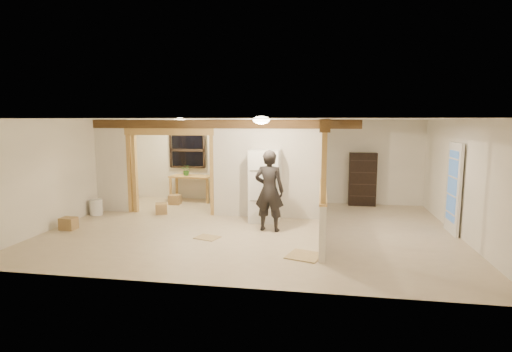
% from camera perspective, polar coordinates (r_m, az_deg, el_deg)
% --- Properties ---
extents(floor, '(9.00, 6.50, 0.01)m').
position_cam_1_polar(floor, '(9.25, -0.65, -7.58)').
color(floor, '#C8B595').
rests_on(floor, ground).
extents(ceiling, '(9.00, 6.50, 0.01)m').
position_cam_1_polar(ceiling, '(8.92, -0.68, 8.13)').
color(ceiling, white).
extents(wall_back, '(9.00, 0.01, 2.50)m').
position_cam_1_polar(wall_back, '(12.19, 2.00, 2.18)').
color(wall_back, white).
rests_on(wall_back, floor).
extents(wall_front, '(9.00, 0.01, 2.50)m').
position_cam_1_polar(wall_front, '(5.87, -6.21, -4.08)').
color(wall_front, white).
rests_on(wall_front, floor).
extents(wall_left, '(0.01, 6.50, 2.50)m').
position_cam_1_polar(wall_left, '(10.73, -25.05, 0.66)').
color(wall_left, white).
rests_on(wall_left, floor).
extents(wall_right, '(0.01, 6.50, 2.50)m').
position_cam_1_polar(wall_right, '(9.34, 27.66, -0.48)').
color(wall_right, white).
rests_on(wall_right, floor).
extents(partition_left_stub, '(0.90, 0.12, 2.50)m').
position_cam_1_polar(partition_left_stub, '(11.51, -19.84, 1.37)').
color(partition_left_stub, silver).
rests_on(partition_left_stub, floor).
extents(partition_center, '(2.80, 0.12, 2.50)m').
position_cam_1_polar(partition_center, '(10.14, 1.63, 1.02)').
color(partition_center, silver).
rests_on(partition_center, floor).
extents(doorway_frame, '(2.46, 0.14, 2.20)m').
position_cam_1_polar(doorway_frame, '(10.82, -12.15, 0.48)').
color(doorway_frame, tan).
rests_on(doorway_frame, floor).
extents(header_beam_back, '(7.00, 0.18, 0.22)m').
position_cam_1_polar(header_beam_back, '(10.30, -5.03, 7.40)').
color(header_beam_back, brown).
rests_on(header_beam_back, ceiling).
extents(header_beam_right, '(0.18, 3.30, 0.22)m').
position_cam_1_polar(header_beam_right, '(8.38, 9.76, 7.21)').
color(header_beam_right, brown).
rests_on(header_beam_right, ceiling).
extents(pony_wall, '(0.12, 3.20, 1.00)m').
position_cam_1_polar(pony_wall, '(8.61, 9.47, -5.40)').
color(pony_wall, silver).
rests_on(pony_wall, floor).
extents(stud_partition, '(0.14, 3.20, 1.32)m').
position_cam_1_polar(stud_partition, '(8.42, 9.65, 2.31)').
color(stud_partition, tan).
rests_on(stud_partition, pony_wall).
extents(window_back, '(1.12, 0.10, 1.10)m').
position_cam_1_polar(window_back, '(12.68, -9.80, 3.65)').
color(window_back, black).
rests_on(window_back, wall_back).
extents(french_door, '(0.12, 0.86, 2.00)m').
position_cam_1_polar(french_door, '(9.73, 26.39, -1.59)').
color(french_door, white).
rests_on(french_door, floor).
extents(ceiling_dome_main, '(0.36, 0.36, 0.16)m').
position_cam_1_polar(ceiling_dome_main, '(8.37, 0.76, 8.01)').
color(ceiling_dome_main, '#FFEABF').
rests_on(ceiling_dome_main, ceiling).
extents(ceiling_dome_util, '(0.32, 0.32, 0.14)m').
position_cam_1_polar(ceiling_dome_util, '(11.80, -10.83, 7.84)').
color(ceiling_dome_util, '#FFEABF').
rests_on(ceiling_dome_util, ceiling).
extents(hanging_bulb, '(0.07, 0.07, 0.07)m').
position_cam_1_polar(hanging_bulb, '(10.98, -9.59, 6.31)').
color(hanging_bulb, '#FFD88C').
rests_on(hanging_bulb, ceiling).
extents(refrigerator, '(0.73, 0.71, 1.77)m').
position_cam_1_polar(refrigerator, '(9.79, 1.29, -1.39)').
color(refrigerator, white).
rests_on(refrigerator, floor).
extents(woman, '(0.72, 0.52, 1.83)m').
position_cam_1_polar(woman, '(8.92, 1.90, -2.10)').
color(woman, black).
rests_on(woman, floor).
extents(work_table, '(1.31, 0.74, 0.79)m').
position_cam_1_polar(work_table, '(12.46, -9.19, -1.75)').
color(work_table, tan).
rests_on(work_table, floor).
extents(potted_plant, '(0.34, 0.30, 0.33)m').
position_cam_1_polar(potted_plant, '(12.42, -9.89, 0.83)').
color(potted_plant, '#315E24').
rests_on(potted_plant, work_table).
extents(shop_vac, '(0.58, 0.58, 0.58)m').
position_cam_1_polar(shop_vac, '(12.13, -19.16, -2.88)').
color(shop_vac, maroon).
rests_on(shop_vac, floor).
extents(bookshelf, '(0.77, 0.26, 1.55)m').
position_cam_1_polar(bookshelf, '(12.01, 14.97, -0.46)').
color(bookshelf, black).
rests_on(bookshelf, floor).
extents(bucket, '(0.36, 0.36, 0.41)m').
position_cam_1_polar(bucket, '(11.34, -21.86, -4.16)').
color(bucket, white).
rests_on(bucket, floor).
extents(box_util_a, '(0.33, 0.29, 0.28)m').
position_cam_1_polar(box_util_a, '(12.11, -11.52, -3.33)').
color(box_util_a, '#9E7B4C').
rests_on(box_util_a, floor).
extents(box_util_b, '(0.40, 0.40, 0.28)m').
position_cam_1_polar(box_util_b, '(10.97, -13.36, -4.54)').
color(box_util_b, '#9E7B4C').
rests_on(box_util_b, floor).
extents(box_front, '(0.35, 0.29, 0.28)m').
position_cam_1_polar(box_front, '(10.12, -25.21, -6.16)').
color(box_front, '#9E7B4C').
rests_on(box_front, floor).
extents(floor_panel_near, '(0.74, 0.74, 0.02)m').
position_cam_1_polar(floor_panel_near, '(7.50, 6.93, -11.25)').
color(floor_panel_near, tan).
rests_on(floor_panel_near, floor).
extents(floor_panel_far, '(0.57, 0.51, 0.02)m').
position_cam_1_polar(floor_panel_far, '(8.62, -6.98, -8.71)').
color(floor_panel_far, tan).
rests_on(floor_panel_far, floor).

